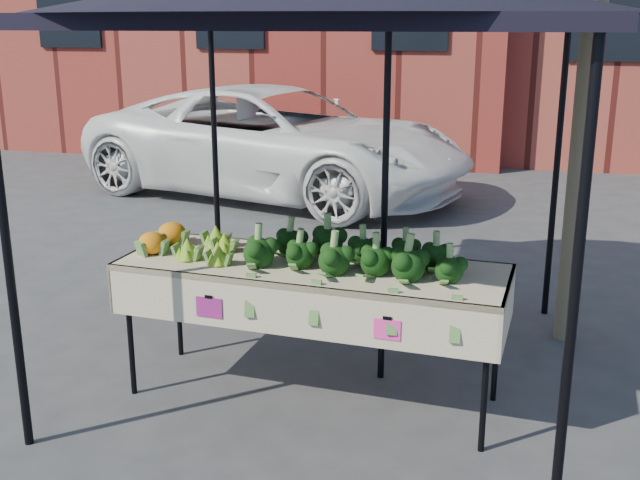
# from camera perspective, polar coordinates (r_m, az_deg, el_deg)

# --- Properties ---
(ground) EXTENTS (90.00, 90.00, 0.00)m
(ground) POSITION_cam_1_polar(r_m,az_deg,el_deg) (5.17, -1.93, -11.05)
(ground) COLOR #343437
(table) EXTENTS (2.44, 0.94, 0.90)m
(table) POSITION_cam_1_polar(r_m,az_deg,el_deg) (4.89, -0.61, -6.83)
(table) COLOR beige
(table) RESTS_ON ground
(canopy) EXTENTS (3.16, 3.16, 2.74)m
(canopy) POSITION_cam_1_polar(r_m,az_deg,el_deg) (5.06, 1.10, 4.84)
(canopy) COLOR black
(canopy) RESTS_ON ground
(broccoli_heap) EXTENTS (1.35, 0.55, 0.24)m
(broccoli_heap) POSITION_cam_1_polar(r_m,az_deg,el_deg) (4.66, 2.71, -0.57)
(broccoli_heap) COLOR black
(broccoli_heap) RESTS_ON table
(romanesco_cluster) EXTENTS (0.42, 0.56, 0.19)m
(romanesco_cluster) POSITION_cam_1_polar(r_m,az_deg,el_deg) (4.96, -7.94, -0.04)
(romanesco_cluster) COLOR #84A428
(romanesco_cluster) RESTS_ON table
(cauliflower_pair) EXTENTS (0.22, 0.42, 0.17)m
(cauliflower_pair) POSITION_cam_1_polar(r_m,az_deg,el_deg) (5.14, -11.62, 0.24)
(cauliflower_pair) COLOR orange
(cauliflower_pair) RESTS_ON table
(street_tree) EXTENTS (2.51, 2.51, 4.94)m
(street_tree) POSITION_cam_1_polar(r_m,az_deg,el_deg) (5.81, 19.77, 16.29)
(street_tree) COLOR #1E4C14
(street_tree) RESTS_ON ground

